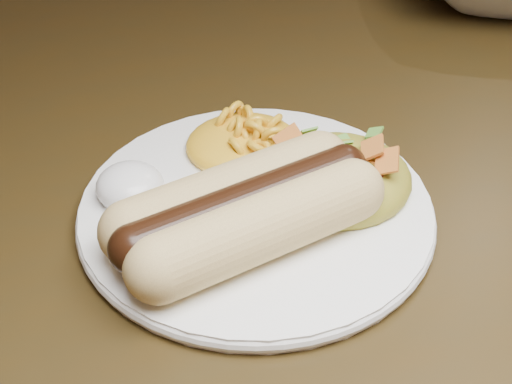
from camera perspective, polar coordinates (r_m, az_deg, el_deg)
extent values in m
cube|color=#2F200B|center=(0.66, 6.19, 6.60)|extent=(1.60, 0.90, 0.04)
cylinder|color=white|center=(0.50, 0.00, -1.41)|extent=(0.29, 0.29, 0.01)
cylinder|color=#F9DB87|center=(0.45, -0.27, -2.64)|extent=(0.14, 0.08, 0.04)
cylinder|color=#F9DB87|center=(0.48, -1.25, -0.17)|extent=(0.14, 0.08, 0.04)
cylinder|color=black|center=(0.46, -0.77, -0.99)|extent=(0.15, 0.07, 0.03)
ellipsoid|color=yellow|center=(0.54, -0.98, 4.49)|extent=(0.10, 0.10, 0.03)
ellipsoid|color=white|center=(0.50, -9.21, 0.90)|extent=(0.05, 0.05, 0.03)
ellipsoid|color=orange|center=(0.51, 5.98, 1.48)|extent=(0.10, 0.09, 0.04)
cube|color=white|center=(0.47, -2.04, -5.76)|extent=(0.06, 0.15, 0.00)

